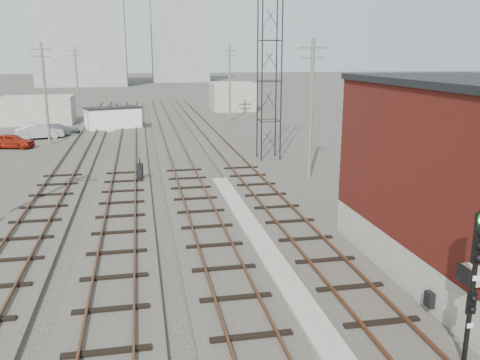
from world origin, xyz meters
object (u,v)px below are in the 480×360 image
object	(u,v)px
switch_stand	(140,172)
car_silver	(39,131)
car_red	(12,141)
signal_mast	(475,278)
site_trailer	(113,118)
car_grey	(59,130)

from	to	relation	value
switch_stand	car_silver	xyz separation A→B (m)	(-9.46, 19.32, 0.03)
car_red	signal_mast	bearing A→B (deg)	-137.76
car_silver	car_red	bearing A→B (deg)	146.46
site_trailer	car_silver	bearing A→B (deg)	-162.96
site_trailer	car_silver	xyz separation A→B (m)	(-6.76, -4.80, -0.51)
car_silver	switch_stand	bearing A→B (deg)	-170.99
signal_mast	car_red	distance (m)	41.10
car_red	car_grey	world-z (taller)	car_red
signal_mast	car_silver	bearing A→B (deg)	113.14
car_silver	signal_mast	bearing A→B (deg)	-173.94
car_grey	site_trailer	bearing A→B (deg)	-73.90
signal_mast	car_red	xyz separation A→B (m)	(-19.08, 36.35, -1.96)
switch_stand	car_silver	distance (m)	21.51
car_grey	car_red	bearing A→B (deg)	142.21
site_trailer	car_red	bearing A→B (deg)	-148.55
switch_stand	car_silver	world-z (taller)	switch_stand
car_red	car_grey	distance (m)	7.35
switch_stand	site_trailer	bearing A→B (deg)	114.13
switch_stand	car_red	size ratio (longest dim) A/B	0.38
switch_stand	car_red	xyz separation A→B (m)	(-10.91, 14.40, -0.04)
site_trailer	car_silver	distance (m)	8.31
signal_mast	car_grey	xyz separation A→B (m)	(-16.09, 43.07, -2.01)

